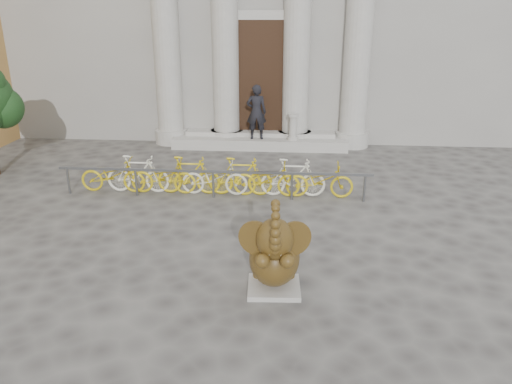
{
  "coord_description": "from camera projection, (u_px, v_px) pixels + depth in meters",
  "views": [
    {
      "loc": [
        1.16,
        -7.43,
        4.57
      ],
      "look_at": [
        0.44,
        1.91,
        1.1
      ],
      "focal_mm": 35.0,
      "sensor_mm": 36.0,
      "label": 1
    }
  ],
  "objects": [
    {
      "name": "entrance_steps",
      "position": [
        260.0,
        142.0,
        17.35
      ],
      "size": [
        6.0,
        1.2,
        0.36
      ],
      "primitive_type": "cube",
      "color": "#A8A59E",
      "rests_on": "ground"
    },
    {
      "name": "elephant_statue",
      "position": [
        274.0,
        257.0,
        8.35
      ],
      "size": [
        1.19,
        1.34,
        1.78
      ],
      "rotation": [
        0.0,
        0.0,
        0.05
      ],
      "color": "#A8A59E",
      "rests_on": "ground"
    },
    {
      "name": "bike_rack",
      "position": [
        215.0,
        176.0,
        12.85
      ],
      "size": [
        8.0,
        0.53,
        1.0
      ],
      "color": "slate",
      "rests_on": "ground"
    },
    {
      "name": "balustrade_post",
      "position": [
        293.0,
        128.0,
        16.78
      ],
      "size": [
        0.36,
        0.36,
        0.88
      ],
      "color": "#A8A59E",
      "rests_on": "entrance_steps"
    },
    {
      "name": "pedestrian",
      "position": [
        256.0,
        112.0,
        16.75
      ],
      "size": [
        0.68,
        0.46,
        1.84
      ],
      "primitive_type": "imported",
      "rotation": [
        0.0,
        0.0,
        3.17
      ],
      "color": "black",
      "rests_on": "entrance_steps"
    },
    {
      "name": "ground",
      "position": [
        222.0,
        289.0,
        8.62
      ],
      "size": [
        80.0,
        80.0,
        0.0
      ],
      "primitive_type": "plane",
      "color": "#474442",
      "rests_on": "ground"
    }
  ]
}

